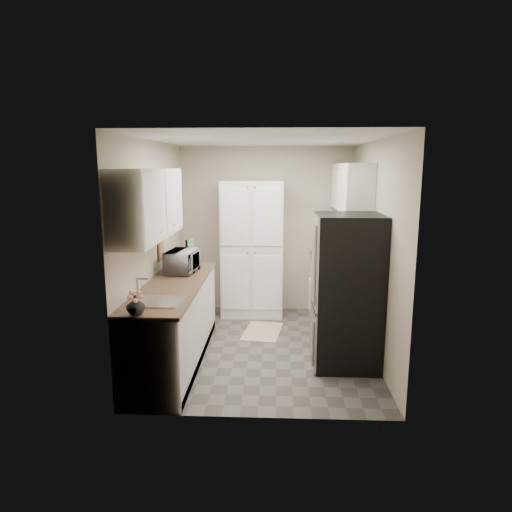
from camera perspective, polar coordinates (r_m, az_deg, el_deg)
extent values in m
plane|color=#56514C|center=(5.75, 0.87, -11.38)|extent=(3.20, 3.20, 0.00)
cube|color=beige|center=(6.97, 1.30, 3.29)|extent=(2.60, 0.04, 2.50)
cube|color=beige|center=(3.83, 0.20, -3.23)|extent=(2.60, 0.04, 2.50)
cube|color=beige|center=(5.58, -12.55, 1.06)|extent=(0.04, 3.20, 2.50)
cube|color=beige|center=(5.51, 14.55, 0.84)|extent=(0.04, 3.20, 2.50)
cube|color=silver|center=(5.32, 0.95, 14.36)|extent=(2.60, 3.20, 0.04)
cube|color=silver|center=(4.75, -13.19, 6.37)|extent=(0.33, 1.60, 0.70)
cube|color=silver|center=(6.21, 11.75, 8.03)|extent=(0.33, 1.55, 0.58)
cube|color=#99999E|center=(5.81, 11.67, 4.18)|extent=(0.45, 0.76, 0.13)
cube|color=#B7B7BC|center=(4.50, -12.33, -5.61)|extent=(0.45, 0.40, 0.02)
cube|color=brown|center=(5.78, -11.87, 0.73)|extent=(0.02, 0.22, 0.22)
cube|color=silver|center=(6.74, -0.47, 0.87)|extent=(0.90, 0.55, 2.00)
cube|color=silver|center=(5.31, -10.12, -8.41)|extent=(0.60, 2.30, 0.88)
cube|color=brown|center=(5.18, -10.29, -3.60)|extent=(0.63, 2.33, 0.04)
cube|color=silver|center=(6.78, 9.60, -4.07)|extent=(0.60, 0.80, 0.88)
cube|color=brown|center=(6.68, 9.73, -0.26)|extent=(0.63, 0.83, 0.04)
cube|color=#B7B7BC|center=(6.02, 10.32, -5.97)|extent=(0.64, 0.76, 0.90)
cube|color=black|center=(5.90, 10.48, -1.65)|extent=(0.66, 0.78, 0.03)
cube|color=black|center=(5.92, 13.30, -0.67)|extent=(0.06, 0.76, 0.22)
cube|color=pink|center=(5.81, 6.91, -5.44)|extent=(0.01, 0.16, 0.42)
cube|color=beige|center=(6.04, 6.74, -4.80)|extent=(0.01, 0.16, 0.42)
cube|color=#B7B7BC|center=(5.14, 11.32, -4.32)|extent=(0.70, 0.72, 1.70)
imported|color=#B6B7BB|center=(5.66, -9.20, -0.69)|extent=(0.39, 0.52, 0.27)
cylinder|color=black|center=(5.91, -8.65, 0.11)|extent=(0.08, 0.08, 0.33)
imported|color=white|center=(4.16, -14.82, -5.95)|extent=(0.19, 0.19, 0.17)
cube|color=#449648|center=(6.07, -8.03, 0.47)|extent=(0.04, 0.27, 0.34)
cube|color=#A4A4A8|center=(6.70, 9.88, 0.91)|extent=(0.39, 0.45, 0.22)
cube|color=beige|center=(6.26, 0.81, -9.40)|extent=(0.57, 0.81, 0.01)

